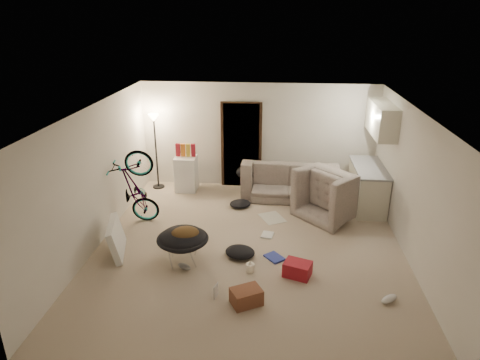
# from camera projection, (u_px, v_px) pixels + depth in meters

# --- Properties ---
(floor) EXTENTS (5.50, 6.00, 0.02)m
(floor) POSITION_uv_depth(u_px,v_px,m) (249.00, 247.00, 7.78)
(floor) COLOR tan
(floor) RESTS_ON ground
(ceiling) EXTENTS (5.50, 6.00, 0.02)m
(ceiling) POSITION_uv_depth(u_px,v_px,m) (250.00, 111.00, 6.86)
(ceiling) COLOR white
(ceiling) RESTS_ON wall_back
(wall_back) EXTENTS (5.50, 0.02, 2.50)m
(wall_back) POSITION_uv_depth(u_px,v_px,m) (258.00, 136.00, 10.11)
(wall_back) COLOR silver
(wall_back) RESTS_ON floor
(wall_front) EXTENTS (5.50, 0.02, 2.50)m
(wall_front) POSITION_uv_depth(u_px,v_px,m) (230.00, 289.00, 4.53)
(wall_front) COLOR silver
(wall_front) RESTS_ON floor
(wall_left) EXTENTS (0.02, 6.00, 2.50)m
(wall_left) POSITION_uv_depth(u_px,v_px,m) (94.00, 178.00, 7.55)
(wall_left) COLOR silver
(wall_left) RESTS_ON floor
(wall_right) EXTENTS (0.02, 6.00, 2.50)m
(wall_right) POSITION_uv_depth(u_px,v_px,m) (415.00, 189.00, 7.09)
(wall_right) COLOR silver
(wall_right) RESTS_ON floor
(doorway) EXTENTS (0.85, 0.10, 2.04)m
(doorway) POSITION_uv_depth(u_px,v_px,m) (241.00, 145.00, 10.19)
(doorway) COLOR black
(doorway) RESTS_ON floor
(door_trim) EXTENTS (0.97, 0.04, 2.10)m
(door_trim) POSITION_uv_depth(u_px,v_px,m) (241.00, 146.00, 10.16)
(door_trim) COLOR black
(door_trim) RESTS_ON floor
(floor_lamp) EXTENTS (0.28, 0.28, 1.81)m
(floor_lamp) POSITION_uv_depth(u_px,v_px,m) (155.00, 135.00, 9.96)
(floor_lamp) COLOR black
(floor_lamp) RESTS_ON floor
(kitchen_counter) EXTENTS (0.60, 1.50, 0.88)m
(kitchen_counter) POSITION_uv_depth(u_px,v_px,m) (367.00, 187.00, 9.27)
(kitchen_counter) COLOR beige
(kitchen_counter) RESTS_ON floor
(counter_top) EXTENTS (0.64, 1.54, 0.04)m
(counter_top) POSITION_uv_depth(u_px,v_px,m) (370.00, 168.00, 9.10)
(counter_top) COLOR gray
(counter_top) RESTS_ON kitchen_counter
(kitchen_uppers) EXTENTS (0.38, 1.40, 0.65)m
(kitchen_uppers) POSITION_uv_depth(u_px,v_px,m) (382.00, 119.00, 8.70)
(kitchen_uppers) COLOR beige
(kitchen_uppers) RESTS_ON wall_right
(sofa) EXTENTS (2.20, 0.94, 0.63)m
(sofa) POSITION_uv_depth(u_px,v_px,m) (289.00, 182.00, 9.87)
(sofa) COLOR #384039
(sofa) RESTS_ON floor
(armchair) EXTENTS (1.55, 1.56, 0.76)m
(armchair) POSITION_uv_depth(u_px,v_px,m) (336.00, 197.00, 8.91)
(armchair) COLOR #384039
(armchair) RESTS_ON floor
(bicycle) EXTENTS (1.66, 0.81, 0.93)m
(bicycle) POSITION_uv_depth(u_px,v_px,m) (137.00, 204.00, 8.51)
(bicycle) COLOR black
(bicycle) RESTS_ON floor
(book_asset) EXTENTS (0.26, 0.22, 0.02)m
(book_asset) POSITION_uv_depth(u_px,v_px,m) (214.00, 300.00, 6.34)
(book_asset) COLOR maroon
(book_asset) RESTS_ON floor
(mini_fridge) EXTENTS (0.49, 0.49, 0.83)m
(mini_fridge) POSITION_uv_depth(u_px,v_px,m) (186.00, 174.00, 10.13)
(mini_fridge) COLOR white
(mini_fridge) RESTS_ON floor
(snack_box_0) EXTENTS (0.10, 0.08, 0.30)m
(snack_box_0) POSITION_uv_depth(u_px,v_px,m) (178.00, 150.00, 9.93)
(snack_box_0) COLOR maroon
(snack_box_0) RESTS_ON mini_fridge
(snack_box_1) EXTENTS (0.11, 0.08, 0.30)m
(snack_box_1) POSITION_uv_depth(u_px,v_px,m) (183.00, 150.00, 9.92)
(snack_box_1) COLOR #CC6419
(snack_box_1) RESTS_ON mini_fridge
(snack_box_2) EXTENTS (0.11, 0.09, 0.30)m
(snack_box_2) POSITION_uv_depth(u_px,v_px,m) (188.00, 150.00, 9.91)
(snack_box_2) COLOR gold
(snack_box_2) RESTS_ON mini_fridge
(snack_box_3) EXTENTS (0.11, 0.08, 0.30)m
(snack_box_3) POSITION_uv_depth(u_px,v_px,m) (193.00, 150.00, 9.90)
(snack_box_3) COLOR maroon
(snack_box_3) RESTS_ON mini_fridge
(saucer_chair) EXTENTS (0.87, 0.87, 0.62)m
(saucer_chair) POSITION_uv_depth(u_px,v_px,m) (183.00, 243.00, 7.19)
(saucer_chair) COLOR silver
(saucer_chair) RESTS_ON floor
(hoodie) EXTENTS (0.60, 0.55, 0.22)m
(hoodie) POSITION_uv_depth(u_px,v_px,m) (185.00, 234.00, 7.08)
(hoodie) COLOR #4A3419
(hoodie) RESTS_ON saucer_chair
(sofa_drape) EXTENTS (0.61, 0.53, 0.28)m
(sofa_drape) POSITION_uv_depth(u_px,v_px,m) (248.00, 172.00, 9.87)
(sofa_drape) COLOR black
(sofa_drape) RESTS_ON sofa
(tv_box) EXTENTS (0.45, 0.93, 0.61)m
(tv_box) POSITION_uv_depth(u_px,v_px,m) (116.00, 238.00, 7.48)
(tv_box) COLOR silver
(tv_box) RESTS_ON floor
(drink_case_a) EXTENTS (0.52, 0.47, 0.25)m
(drink_case_a) POSITION_uv_depth(u_px,v_px,m) (246.00, 297.00, 6.23)
(drink_case_a) COLOR brown
(drink_case_a) RESTS_ON floor
(drink_case_b) EXTENTS (0.50, 0.43, 0.24)m
(drink_case_b) POSITION_uv_depth(u_px,v_px,m) (297.00, 269.00, 6.89)
(drink_case_b) COLOR maroon
(drink_case_b) RESTS_ON floor
(juicer) EXTENTS (0.14, 0.14, 0.20)m
(juicer) POSITION_uv_depth(u_px,v_px,m) (250.00, 267.00, 7.02)
(juicer) COLOR white
(juicer) RESTS_ON floor
(newspaper) EXTENTS (0.63, 0.68, 0.01)m
(newspaper) POSITION_uv_depth(u_px,v_px,m) (272.00, 218.00, 8.87)
(newspaper) COLOR beige
(newspaper) RESTS_ON floor
(book_blue) EXTENTS (0.40, 0.41, 0.03)m
(book_blue) POSITION_uv_depth(u_px,v_px,m) (274.00, 257.00, 7.42)
(book_blue) COLOR #293694
(book_blue) RESTS_ON floor
(book_white) EXTENTS (0.26, 0.31, 0.03)m
(book_white) POSITION_uv_depth(u_px,v_px,m) (267.00, 235.00, 8.17)
(book_white) COLOR silver
(book_white) RESTS_ON floor
(shoe_1) EXTENTS (0.26, 0.21, 0.09)m
(shoe_1) POSITION_uv_depth(u_px,v_px,m) (276.00, 191.00, 10.09)
(shoe_1) COLOR slate
(shoe_1) RESTS_ON floor
(shoe_3) EXTENTS (0.28, 0.22, 0.10)m
(shoe_3) POSITION_uv_depth(u_px,v_px,m) (184.00, 266.00, 7.10)
(shoe_3) COLOR slate
(shoe_3) RESTS_ON floor
(shoe_4) EXTENTS (0.32, 0.28, 0.11)m
(shoe_4) POSITION_uv_depth(u_px,v_px,m) (389.00, 299.00, 6.29)
(shoe_4) COLOR white
(shoe_4) RESTS_ON floor
(clothes_lump_a) EXTENTS (0.64, 0.59, 0.17)m
(clothes_lump_a) POSITION_uv_depth(u_px,v_px,m) (240.00, 252.00, 7.46)
(clothes_lump_a) COLOR black
(clothes_lump_a) RESTS_ON floor
(clothes_lump_b) EXTENTS (0.57, 0.53, 0.14)m
(clothes_lump_b) POSITION_uv_depth(u_px,v_px,m) (240.00, 204.00, 9.36)
(clothes_lump_b) COLOR black
(clothes_lump_b) RESTS_ON floor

